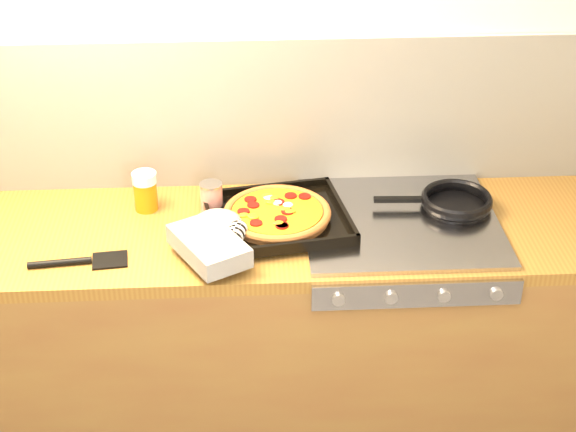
{
  "coord_description": "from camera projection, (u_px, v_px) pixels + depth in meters",
  "views": [
    {
      "loc": [
        -0.03,
        -1.21,
        2.32
      ],
      "look_at": [
        0.1,
        1.08,
        0.95
      ],
      "focal_mm": 55.0,
      "sensor_mm": 36.0,
      "label": 1
    }
  ],
  "objects": [
    {
      "name": "room_shell",
      "position": [
        252.0,
        114.0,
        2.83
      ],
      "size": [
        3.2,
        3.2,
        3.2
      ],
      "color": "white",
      "rests_on": "ground"
    },
    {
      "name": "counter_run",
      "position": [
        258.0,
        342.0,
        2.94
      ],
      "size": [
        3.2,
        0.62,
        0.9
      ],
      "color": "brown",
      "rests_on": "ground"
    },
    {
      "name": "stovetop",
      "position": [
        400.0,
        222.0,
        2.73
      ],
      "size": [
        0.6,
        0.56,
        0.02
      ],
      "primitive_type": "cube",
      "color": "#9F9FA5",
      "rests_on": "counter_run"
    },
    {
      "name": "pizza_on_tray",
      "position": [
        258.0,
        222.0,
        2.65
      ],
      "size": [
        0.57,
        0.55,
        0.07
      ],
      "color": "black",
      "rests_on": "stovetop"
    },
    {
      "name": "frying_pan",
      "position": [
        455.0,
        201.0,
        2.77
      ],
      "size": [
        0.38,
        0.23,
        0.04
      ],
      "color": "black",
      "rests_on": "stovetop"
    },
    {
      "name": "tomato_can",
      "position": [
        212.0,
        198.0,
        2.76
      ],
      "size": [
        0.09,
        0.09,
        0.1
      ],
      "color": "maroon",
      "rests_on": "counter_run"
    },
    {
      "name": "juice_glass",
      "position": [
        145.0,
        191.0,
        2.77
      ],
      "size": [
        0.08,
        0.08,
        0.13
      ],
      "color": "orange",
      "rests_on": "counter_run"
    },
    {
      "name": "wooden_spoon",
      "position": [
        266.0,
        194.0,
        2.87
      ],
      "size": [
        0.29,
        0.12,
        0.02
      ],
      "color": "#A18444",
      "rests_on": "counter_run"
    },
    {
      "name": "black_spatula",
      "position": [
        81.0,
        262.0,
        2.53
      ],
      "size": [
        0.29,
        0.1,
        0.02
      ],
      "color": "black",
      "rests_on": "counter_run"
    }
  ]
}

